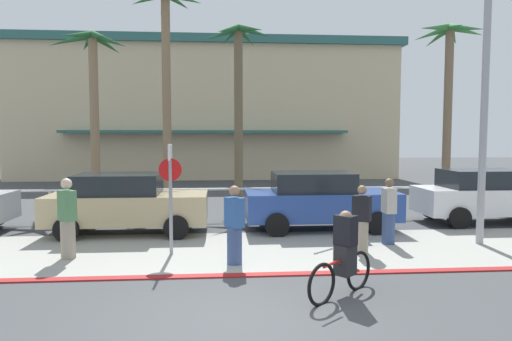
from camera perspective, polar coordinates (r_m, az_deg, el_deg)
ground_plane at (r=17.00m, az=-3.93°, el=-5.06°), size 80.00×80.00×0.00m
sidewalk_strip at (r=11.31m, az=-3.58°, el=-9.77°), size 44.00×4.00×0.02m
curb_paint at (r=9.38m, az=-3.35°, el=-12.70°), size 44.00×0.24×0.03m
building_backdrop at (r=34.00m, az=-5.90°, el=7.14°), size 25.02×11.76×8.89m
rail_fence at (r=15.40m, az=-3.88°, el=-2.89°), size 24.63×0.08×1.04m
stop_sign_bike_lane at (r=10.82m, az=-10.43°, el=-1.50°), size 0.52×0.56×2.56m
streetlight_curb at (r=12.85m, az=26.81°, el=10.63°), size 0.24×2.54×7.50m
palm_tree_0 at (r=20.43m, az=-19.33°, el=10.62°), size 3.17×2.91×6.99m
palm_tree_1 at (r=20.24m, az=-10.97°, el=14.36°), size 3.10×3.13×8.73m
palm_tree_2 at (r=19.98m, az=-2.13°, el=11.75°), size 2.87×3.07×7.42m
palm_tree_3 at (r=22.08m, az=22.47°, el=11.40°), size 3.31×3.47×7.55m
car_tan_1 at (r=13.57m, az=-15.62°, el=-3.86°), size 4.40×2.02×1.69m
car_blue_2 at (r=13.76m, az=7.72°, el=-3.63°), size 4.40×2.02×1.69m
car_white_3 at (r=16.41m, az=26.36°, el=-2.76°), size 4.40×2.02×1.69m
cyclist_red_0 at (r=8.28m, az=10.68°, el=-10.20°), size 1.42×1.23×1.50m
pedestrian_0 at (r=9.98m, az=-2.65°, el=-7.09°), size 0.45×0.48×1.70m
pedestrian_1 at (r=11.20m, az=12.79°, el=-6.21°), size 0.48×0.44×1.61m
pedestrian_2 at (r=11.22m, az=-22.07°, el=-5.81°), size 0.47×0.47×1.82m
pedestrian_3 at (r=12.27m, az=15.93°, el=-5.15°), size 0.33×0.41×1.68m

